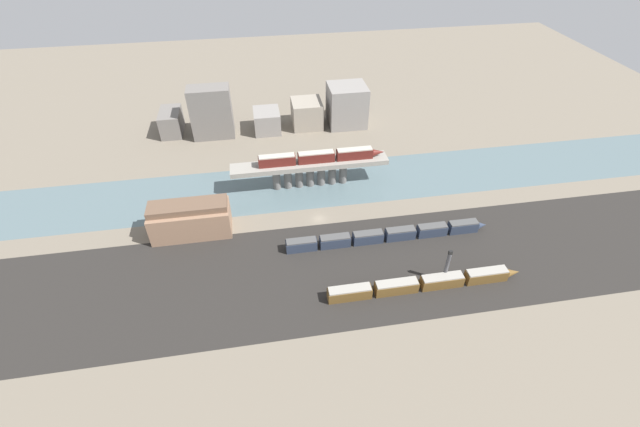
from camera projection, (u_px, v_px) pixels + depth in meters
name	position (u px, v px, depth m)	size (l,w,h in m)	color
ground_plane	(319.00, 219.00, 142.26)	(400.00, 400.00, 0.00)	#756B5B
railbed_yard	(332.00, 271.00, 123.91)	(280.00, 42.00, 0.01)	#282623
river_water	(310.00, 185.00, 157.42)	(320.00, 28.44, 0.01)	slate
bridge	(310.00, 169.00, 152.96)	(56.09, 7.10, 9.83)	gray
train_on_bridge	(321.00, 157.00, 150.52)	(45.13, 3.09, 3.82)	#5B1E19
train_yard_near	(425.00, 283.00, 117.89)	(55.49, 3.19, 3.74)	brown
train_yard_mid	(388.00, 235.00, 133.22)	(64.71, 3.12, 3.76)	#2D384C
warehouse_building	(190.00, 219.00, 133.65)	(24.48, 10.40, 11.46)	#937056
signal_tower	(447.00, 267.00, 117.57)	(1.07, 1.07, 11.62)	#4C4C51
city_block_far_left	(171.00, 122.00, 185.46)	(8.65, 15.70, 9.79)	slate
city_block_left	(211.00, 112.00, 179.23)	(17.13, 9.29, 21.80)	slate
city_block_center	(267.00, 121.00, 187.00)	(11.16, 13.27, 9.17)	gray
city_block_right	(307.00, 114.00, 189.84)	(12.99, 13.68, 11.54)	gray
city_block_far_right	(347.00, 105.00, 189.14)	(16.46, 15.04, 17.82)	gray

